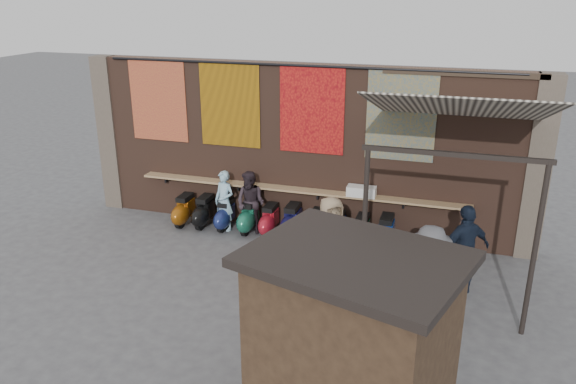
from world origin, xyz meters
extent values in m
plane|color=#474749|center=(0.00, 0.00, 0.00)|extent=(70.00, 70.00, 0.00)
cube|color=brown|center=(0.00, 2.70, 2.00)|extent=(10.00, 0.40, 4.00)
cube|color=#4C4238|center=(-5.20, 2.70, 2.00)|extent=(0.50, 0.50, 4.00)
cube|color=#4C4238|center=(5.20, 2.70, 2.00)|extent=(0.50, 0.50, 4.00)
cube|color=#9E7A51|center=(0.00, 2.33, 1.10)|extent=(8.00, 0.32, 0.05)
cube|color=white|center=(1.55, 2.30, 1.24)|extent=(0.65, 0.30, 0.23)
cube|color=maroon|center=(-3.60, 2.48, 3.00)|extent=(1.50, 0.02, 2.00)
cube|color=orange|center=(-1.70, 2.48, 3.00)|extent=(1.50, 0.02, 2.00)
cube|color=red|center=(0.30, 2.48, 3.00)|extent=(1.50, 0.02, 2.00)
cube|color=#235582|center=(2.30, 2.48, 3.00)|extent=(1.50, 0.02, 2.00)
cylinder|color=black|center=(0.00, 2.47, 3.98)|extent=(9.50, 0.06, 0.06)
imported|color=#99C6DF|center=(-1.73, 2.00, 0.75)|extent=(0.63, 0.51, 1.50)
imported|color=#2C2229|center=(-1.05, 2.00, 0.77)|extent=(0.85, 0.72, 1.54)
imported|color=black|center=(3.86, 0.55, 0.91)|extent=(1.11, 1.00, 1.81)
imported|color=#525256|center=(3.27, -0.74, 0.92)|extent=(1.26, 0.81, 1.85)
imported|color=#9D8364|center=(1.32, 0.19, 0.91)|extent=(1.05, 1.00, 1.82)
cube|color=black|center=(2.49, -3.63, 1.23)|extent=(2.67, 2.29, 2.46)
cube|color=black|center=(2.49, -3.63, 2.52)|extent=(3.00, 2.62, 0.12)
cube|color=gold|center=(2.74, -2.78, 1.78)|extent=(1.16, 0.39, 0.50)
cube|color=#473321|center=(2.74, -2.78, 0.90)|extent=(1.83, 0.64, 0.06)
cube|color=beige|center=(3.50, 0.90, 3.55)|extent=(3.20, 3.28, 0.97)
cube|color=#33261C|center=(3.50, 2.49, 3.95)|extent=(3.30, 0.08, 0.12)
cube|color=black|center=(3.50, -0.60, 3.08)|extent=(3.00, 0.08, 0.08)
cylinder|color=black|center=(2.10, -0.60, 1.55)|extent=(0.09, 0.09, 3.10)
cylinder|color=black|center=(4.90, -0.60, 1.55)|extent=(0.09, 0.09, 3.10)
camera|label=1|loc=(3.50, -9.66, 5.58)|focal=35.00mm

